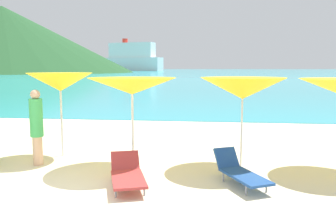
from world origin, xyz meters
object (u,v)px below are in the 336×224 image
object	(u,v)px
lounge_chair_6	(127,174)
beachgoer_2	(37,125)
lounge_chair_1	(240,171)
umbrella_3	(60,82)
umbrella_5	(243,88)
umbrella_4	(132,86)
cruise_ship	(132,58)

from	to	relation	value
lounge_chair_6	beachgoer_2	xyz separation A→B (m)	(-2.57, 1.29, 0.74)
lounge_chair_1	umbrella_3	bearing A→B (deg)	131.54
umbrella_3	lounge_chair_6	size ratio (longest dim) A/B	1.38
umbrella_5	umbrella_4	bearing A→B (deg)	-172.49
umbrella_3	beachgoer_2	distance (m)	1.41
umbrella_5	lounge_chair_1	bearing A→B (deg)	-95.36
umbrella_4	lounge_chair_1	distance (m)	3.19
umbrella_5	cruise_ship	world-z (taller)	cruise_ship
lounge_chair_6	beachgoer_2	size ratio (longest dim) A/B	0.88
lounge_chair_6	beachgoer_2	world-z (taller)	beachgoer_2
umbrella_5	beachgoer_2	world-z (taller)	umbrella_5
lounge_chair_6	cruise_ship	world-z (taller)	cruise_ship
umbrella_3	lounge_chair_6	world-z (taller)	umbrella_3
umbrella_5	lounge_chair_1	xyz separation A→B (m)	(-0.13, -1.43, -1.62)
lounge_chair_1	cruise_ship	xyz separation A→B (m)	(-55.94, 235.04, 8.19)
beachgoer_2	cruise_ship	xyz separation A→B (m)	(-51.10, 234.18, 7.47)
beachgoer_2	umbrella_3	bearing A→B (deg)	71.01
umbrella_5	lounge_chair_6	xyz separation A→B (m)	(-2.40, -1.85, -1.63)
umbrella_3	lounge_chair_1	size ratio (longest dim) A/B	1.39
lounge_chair_6	cruise_ship	bearing A→B (deg)	84.27
umbrella_5	umbrella_3	bearing A→B (deg)	175.22
umbrella_3	umbrella_5	bearing A→B (deg)	-4.78
umbrella_3	lounge_chair_1	bearing A→B (deg)	-21.56
umbrella_4	lounge_chair_1	size ratio (longest dim) A/B	1.41
umbrella_5	beachgoer_2	distance (m)	5.08
umbrella_3	lounge_chair_1	distance (m)	5.26
lounge_chair_6	beachgoer_2	bearing A→B (deg)	134.77
lounge_chair_1	beachgoer_2	size ratio (longest dim) A/B	0.87
cruise_ship	lounge_chair_6	bearing A→B (deg)	-63.16
umbrella_4	beachgoer_2	size ratio (longest dim) A/B	1.23
cruise_ship	lounge_chair_1	bearing A→B (deg)	-62.62
beachgoer_2	cruise_ship	bearing A→B (deg)	95.88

